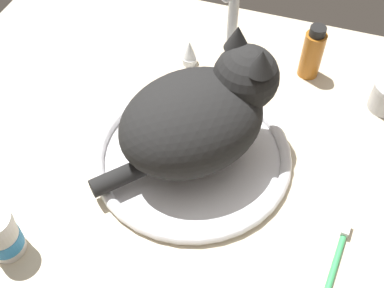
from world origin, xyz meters
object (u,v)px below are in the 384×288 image
object	(u,v)px
amber_bottle	(312,53)
cat	(203,114)
pill_bottle	(1,236)
toothbrush	(334,268)
faucet	(230,41)
sink_basin	(192,155)

from	to	relation	value
amber_bottle	cat	bearing A→B (deg)	-117.80
pill_bottle	toothbrush	size ratio (longest dim) A/B	0.51
cat	toothbrush	world-z (taller)	cat
pill_bottle	toothbrush	world-z (taller)	pill_bottle
faucet	toothbrush	size ratio (longest dim) A/B	1.31
faucet	pill_bottle	size ratio (longest dim) A/B	2.56
sink_basin	amber_bottle	xyz separation A→B (cm)	(16.08, 29.41, 4.72)
cat	pill_bottle	size ratio (longest dim) A/B	3.48
faucet	amber_bottle	world-z (taller)	faucet
faucet	cat	size ratio (longest dim) A/B	0.73
cat	pill_bottle	distance (cm)	36.97
sink_basin	cat	bearing A→B (deg)	48.17
faucet	toothbrush	bearing A→B (deg)	-53.64
sink_basin	amber_bottle	distance (cm)	33.85
pill_bottle	faucet	bearing A→B (deg)	66.74
sink_basin	toothbrush	xyz separation A→B (cm)	(27.70, -13.68, -0.29)
sink_basin	pill_bottle	xyz separation A→B (cm)	(-21.73, -26.58, 3.39)
sink_basin	pill_bottle	distance (cm)	34.50
pill_bottle	toothbrush	xyz separation A→B (cm)	(49.43, 12.90, -3.67)
sink_basin	faucet	bearing A→B (deg)	90.00
sink_basin	amber_bottle	size ratio (longest dim) A/B	3.03
toothbrush	amber_bottle	bearing A→B (deg)	105.10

